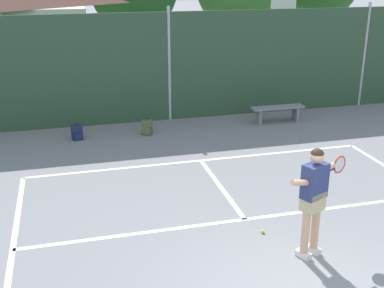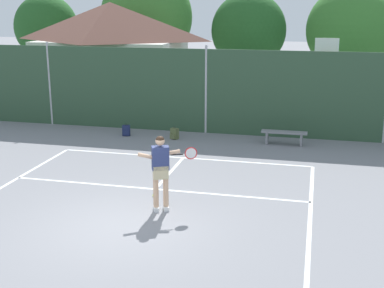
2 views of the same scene
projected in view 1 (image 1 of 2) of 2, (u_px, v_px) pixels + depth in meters
court_markings at (287, 276)px, 7.50m from camera, size 8.30×11.10×0.01m
chainlink_fence at (169, 67)px, 14.54m from camera, size 26.09×0.09×3.35m
basketball_hoop at (281, 31)px, 16.97m from camera, size 0.90×0.67×3.55m
tennis_player at (314, 193)px, 7.68m from camera, size 1.30×0.71×1.85m
tennis_ball at (263, 231)px, 8.69m from camera, size 0.07×0.07×0.07m
backpack_navy at (77, 133)px, 13.29m from camera, size 0.31×0.29×0.46m
backpack_olive at (147, 128)px, 13.70m from camera, size 0.33×0.32×0.46m
courtside_bench at (278, 110)px, 14.71m from camera, size 1.60×0.36×0.48m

